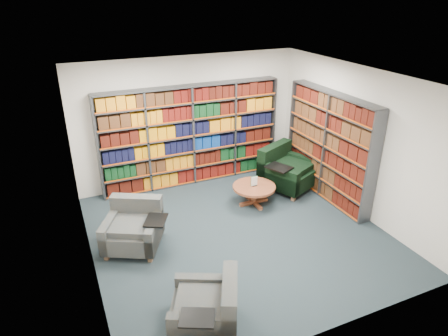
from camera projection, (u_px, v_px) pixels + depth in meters
name	position (u px, v px, depth m)	size (l,w,h in m)	color
room_shell	(239.00, 163.00, 6.66)	(5.02, 5.02, 2.82)	black
bookshelf_back	(192.00, 136.00, 8.73)	(4.00, 0.28, 2.20)	#47494F
bookshelf_right	(329.00, 147.00, 8.15)	(0.28, 2.50, 2.20)	#47494F
chair_teal_left	(134.00, 228.00, 6.80)	(1.20, 1.20, 0.81)	#061B35
chair_green_right	(285.00, 171.00, 8.78)	(1.36, 1.34, 0.92)	black
chair_teal_front	(211.00, 309.00, 5.12)	(1.12, 1.13, 0.76)	#061B35
coffee_table	(254.00, 190.00, 8.09)	(0.87, 0.87, 0.61)	brown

